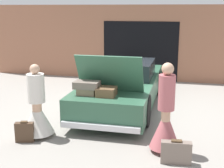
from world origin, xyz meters
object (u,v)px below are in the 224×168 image
(car, at_px, (123,86))
(person_left, at_px, (37,111))
(person_right, at_px, (166,121))
(suitcase_beside_right_person, at_px, (176,152))
(suitcase_beside_left_person, at_px, (25,132))

(car, distance_m, person_left, 2.83)
(car, xyz_separation_m, person_left, (-1.34, -2.49, -0.02))
(car, distance_m, person_right, 2.94)
(person_left, xyz_separation_m, suitcase_beside_right_person, (2.91, -0.57, -0.34))
(car, bearing_deg, person_right, -62.78)
(person_left, relative_size, suitcase_beside_right_person, 2.89)
(car, height_order, suitcase_beside_right_person, car)
(car, bearing_deg, suitcase_beside_right_person, -62.77)
(person_left, relative_size, suitcase_beside_left_person, 3.55)
(person_right, bearing_deg, suitcase_beside_left_person, 82.98)
(person_left, relative_size, person_right, 0.91)
(person_left, xyz_separation_m, person_right, (2.69, -0.13, 0.07))
(person_left, distance_m, suitcase_beside_right_person, 2.99)
(person_left, distance_m, suitcase_beside_left_person, 0.50)
(suitcase_beside_left_person, bearing_deg, person_right, 4.22)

